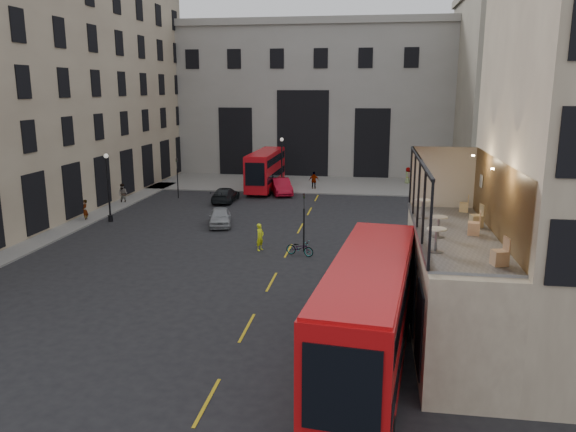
# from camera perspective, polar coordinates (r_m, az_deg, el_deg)

# --- Properties ---
(ground) EXTENTS (140.00, 140.00, 0.00)m
(ground) POSITION_cam_1_polar(r_m,az_deg,el_deg) (24.62, 0.46, -11.58)
(ground) COLOR black
(ground) RESTS_ON ground
(host_building_main) EXTENTS (7.26, 11.40, 15.10)m
(host_building_main) POSITION_cam_1_polar(r_m,az_deg,el_deg) (23.33, 25.61, 5.71)
(host_building_main) COLOR #C1B091
(host_building_main) RESTS_ON ground
(host_frontage) EXTENTS (3.00, 11.00, 4.50)m
(host_frontage) POSITION_cam_1_polar(r_m,az_deg,el_deg) (23.80, 16.28, -7.15)
(host_frontage) COLOR #C1B091
(host_frontage) RESTS_ON ground
(cafe_floor) EXTENTS (3.00, 10.00, 0.10)m
(cafe_floor) POSITION_cam_1_polar(r_m,az_deg,el_deg) (23.13, 16.63, -1.78)
(cafe_floor) COLOR slate
(cafe_floor) RESTS_ON host_frontage
(gateway) EXTENTS (35.00, 10.60, 18.00)m
(gateway) POSITION_cam_1_polar(r_m,az_deg,el_deg) (70.66, 2.04, 12.18)
(gateway) COLOR #9B9790
(gateway) RESTS_ON ground
(building_right) EXTENTS (16.60, 18.60, 20.00)m
(building_right) POSITION_cam_1_polar(r_m,az_deg,el_deg) (64.40, 24.34, 11.91)
(building_right) COLOR gray
(building_right) RESTS_ON ground
(pavement_far) EXTENTS (40.00, 12.00, 0.12)m
(pavement_far) POSITION_cam_1_polar(r_m,az_deg,el_deg) (61.72, -0.03, 3.39)
(pavement_far) COLOR slate
(pavement_far) RESTS_ON ground
(pavement_left) EXTENTS (8.00, 48.00, 0.12)m
(pavement_left) POSITION_cam_1_polar(r_m,az_deg,el_deg) (43.65, -26.93, -1.99)
(pavement_left) COLOR slate
(pavement_left) RESTS_ON ground
(traffic_light_near) EXTENTS (0.16, 0.20, 3.80)m
(traffic_light_near) POSITION_cam_1_polar(r_m,az_deg,el_deg) (35.31, 1.63, 0.14)
(traffic_light_near) COLOR black
(traffic_light_near) RESTS_ON ground
(traffic_light_far) EXTENTS (0.16, 0.20, 3.80)m
(traffic_light_far) POSITION_cam_1_polar(r_m,az_deg,el_deg) (53.94, -11.18, 4.32)
(traffic_light_far) COLOR black
(traffic_light_far) RESTS_ON ground
(street_lamp_a) EXTENTS (0.36, 0.36, 5.33)m
(street_lamp_a) POSITION_cam_1_polar(r_m,az_deg,el_deg) (45.64, -17.76, 2.40)
(street_lamp_a) COLOR black
(street_lamp_a) RESTS_ON ground
(street_lamp_b) EXTENTS (0.36, 0.36, 5.33)m
(street_lamp_b) POSITION_cam_1_polar(r_m,az_deg,el_deg) (57.47, -0.63, 5.04)
(street_lamp_b) COLOR black
(street_lamp_b) RESTS_ON ground
(bus_near) EXTENTS (3.75, 11.33, 4.44)m
(bus_near) POSITION_cam_1_polar(r_m,az_deg,el_deg) (20.12, 8.16, -9.75)
(bus_near) COLOR #BC0D0F
(bus_near) RESTS_ON ground
(bus_far) EXTENTS (2.42, 9.96, 3.96)m
(bus_far) POSITION_cam_1_polar(r_m,az_deg,el_deg) (57.51, -2.29, 4.87)
(bus_far) COLOR red
(bus_far) RESTS_ON ground
(car_a) EXTENTS (2.51, 4.24, 1.35)m
(car_a) POSITION_cam_1_polar(r_m,az_deg,el_deg) (42.82, -6.92, -0.08)
(car_a) COLOR #979A9E
(car_a) RESTS_ON ground
(car_b) EXTENTS (3.12, 5.06, 1.57)m
(car_b) POSITION_cam_1_polar(r_m,az_deg,el_deg) (55.10, -0.72, 3.01)
(car_b) COLOR #A0091D
(car_b) RESTS_ON ground
(car_c) EXTENTS (1.89, 4.58, 1.32)m
(car_c) POSITION_cam_1_polar(r_m,az_deg,el_deg) (51.77, -6.38, 2.16)
(car_c) COLOR black
(car_c) RESTS_ON ground
(bicycle) EXTENTS (1.95, 1.20, 0.97)m
(bicycle) POSITION_cam_1_polar(r_m,az_deg,el_deg) (34.96, 1.21, -3.27)
(bicycle) COLOR gray
(bicycle) RESTS_ON ground
(cyclist) EXTENTS (0.64, 0.76, 1.76)m
(cyclist) POSITION_cam_1_polar(r_m,az_deg,el_deg) (36.01, -2.86, -2.15)
(cyclist) COLOR #DBE918
(cyclist) RESTS_ON ground
(pedestrian_a) EXTENTS (0.91, 0.72, 1.83)m
(pedestrian_a) POSITION_cam_1_polar(r_m,az_deg,el_deg) (52.66, -16.42, 2.17)
(pedestrian_a) COLOR gray
(pedestrian_a) RESTS_ON ground
(pedestrian_b) EXTENTS (1.36, 1.25, 1.84)m
(pedestrian_b) POSITION_cam_1_polar(r_m,az_deg,el_deg) (63.88, -2.00, 4.48)
(pedestrian_b) COLOR gray
(pedestrian_b) RESTS_ON ground
(pedestrian_c) EXTENTS (1.12, 0.51, 1.87)m
(pedestrian_c) POSITION_cam_1_polar(r_m,az_deg,el_deg) (57.73, 2.66, 3.60)
(pedestrian_c) COLOR gray
(pedestrian_c) RESTS_ON ground
(pedestrian_d) EXTENTS (0.82, 1.03, 1.84)m
(pedestrian_d) POSITION_cam_1_polar(r_m,az_deg,el_deg) (62.44, 12.06, 4.02)
(pedestrian_d) COLOR gray
(pedestrian_d) RESTS_ON ground
(pedestrian_e) EXTENTS (0.56, 0.71, 1.70)m
(pedestrian_e) POSITION_cam_1_polar(r_m,az_deg,el_deg) (46.70, -19.93, 0.53)
(pedestrian_e) COLOR gray
(pedestrian_e) RESTS_ON ground
(cafe_table_near) EXTENTS (0.68, 0.68, 0.85)m
(cafe_table_near) POSITION_cam_1_polar(r_m,az_deg,el_deg) (20.13, 14.83, -2.01)
(cafe_table_near) COLOR white
(cafe_table_near) RESTS_ON cafe_floor
(cafe_table_mid) EXTENTS (0.65, 0.65, 0.82)m
(cafe_table_mid) POSITION_cam_1_polar(r_m,az_deg,el_deg) (22.17, 15.06, -0.74)
(cafe_table_mid) COLOR beige
(cafe_table_mid) RESTS_ON cafe_floor
(cafe_table_far) EXTENTS (0.66, 0.66, 0.82)m
(cafe_table_far) POSITION_cam_1_polar(r_m,az_deg,el_deg) (25.33, 13.52, 1.02)
(cafe_table_far) COLOR beige
(cafe_table_far) RESTS_ON cafe_floor
(cafe_chair_a) EXTENTS (0.55, 0.55, 0.93)m
(cafe_chair_a) POSITION_cam_1_polar(r_m,az_deg,el_deg) (19.34, 20.74, -3.90)
(cafe_chair_a) COLOR tan
(cafe_chair_a) RESTS_ON cafe_floor
(cafe_chair_b) EXTENTS (0.53, 0.53, 0.93)m
(cafe_chair_b) POSITION_cam_1_polar(r_m,az_deg,el_deg) (23.02, 18.39, -1.13)
(cafe_chair_b) COLOR tan
(cafe_chair_b) RESTS_ON cafe_floor
(cafe_chair_c) EXTENTS (0.54, 0.54, 0.93)m
(cafe_chair_c) POSITION_cam_1_polar(r_m,az_deg,el_deg) (24.38, 18.63, -0.39)
(cafe_chair_c) COLOR tan
(cafe_chair_c) RESTS_ON cafe_floor
(cafe_chair_d) EXTENTS (0.46, 0.46, 0.79)m
(cafe_chair_d) POSITION_cam_1_polar(r_m,az_deg,el_deg) (27.18, 17.47, 0.91)
(cafe_chair_d) COLOR #DBBB7E
(cafe_chair_d) RESTS_ON cafe_floor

